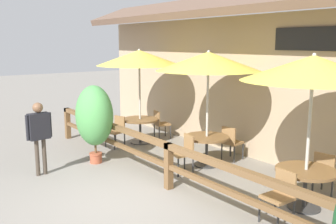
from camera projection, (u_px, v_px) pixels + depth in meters
name	position (u px, v px, depth m)	size (l,w,h in m)	color
ground_plane	(124.00, 202.00, 6.97)	(60.00, 60.00, 0.00)	gray
building_facade	(269.00, 74.00, 9.02)	(14.28, 1.49, 4.23)	tan
patio_railing	(169.00, 156.00, 7.47)	(10.40, 0.14, 0.95)	brown
patio_umbrella_near	(139.00, 58.00, 10.64)	(2.44, 2.44, 2.75)	#B7B2A8
dining_table_near	(140.00, 124.00, 10.99)	(1.06, 1.06, 0.72)	brown
chair_near_streetside	(117.00, 130.00, 10.58)	(0.50, 0.50, 0.87)	olive
chair_near_wallside	(160.00, 123.00, 11.49)	(0.50, 0.50, 0.87)	olive
patio_umbrella_middle	(208.00, 61.00, 8.60)	(2.44, 2.44, 2.75)	#B7B2A8
dining_table_middle	(207.00, 142.00, 8.95)	(1.06, 1.06, 0.72)	brown
chair_middle_streetside	(184.00, 152.00, 8.46)	(0.49, 0.49, 0.87)	olive
chair_middle_wallside	(231.00, 141.00, 9.35)	(0.48, 0.48, 0.87)	olive
patio_umbrella_far	(313.00, 68.00, 6.25)	(2.44, 2.44, 2.75)	#B7B2A8
dining_table_far	(306.00, 177.00, 6.60)	(1.06, 1.06, 0.72)	brown
chair_far_streetside	(280.00, 194.00, 6.08)	(0.44, 0.44, 0.87)	olive
chair_far_wallside	(326.00, 171.00, 7.16)	(0.45, 0.45, 0.87)	olive
potted_plant_broad_leaf	(94.00, 116.00, 9.03)	(0.98, 0.88, 1.92)	#9E4C33
pedestrian	(39.00, 129.00, 8.21)	(0.23, 0.58, 1.64)	#42382D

